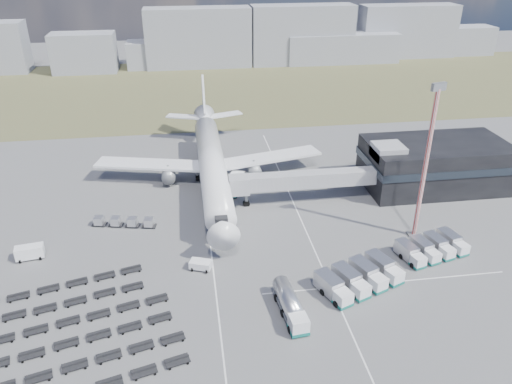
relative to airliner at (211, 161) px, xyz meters
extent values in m
plane|color=#565659|center=(0.00, -32.38, -5.29)|extent=(420.00, 420.00, 0.00)
cube|color=brown|center=(0.00, 77.62, -5.29)|extent=(420.00, 90.00, 0.01)
cube|color=silver|center=(-2.00, -27.38, -5.29)|extent=(0.25, 110.00, 0.01)
cube|color=silver|center=(16.00, -27.38, -5.29)|extent=(0.25, 110.00, 0.01)
cube|color=silver|center=(25.00, -40.38, -5.29)|extent=(40.00, 0.25, 0.01)
cube|color=black|center=(48.00, -8.38, -0.29)|extent=(30.00, 16.00, 10.00)
cube|color=#262D38|center=(48.00, -8.38, 0.91)|extent=(30.40, 16.40, 1.60)
cube|color=#939399|center=(36.00, -10.38, 4.21)|extent=(6.00, 6.00, 3.00)
cube|color=#939399|center=(18.10, -11.88, -0.19)|extent=(29.80, 3.00, 3.00)
cube|color=#939399|center=(4.70, -12.38, -0.19)|extent=(4.00, 3.60, 3.40)
cylinder|color=slate|center=(6.20, -11.88, -2.74)|extent=(0.70, 0.70, 5.10)
cylinder|color=black|center=(6.20, -11.88, -4.84)|extent=(1.40, 0.90, 1.40)
cylinder|color=white|center=(0.00, -2.38, 0.01)|extent=(5.60, 48.00, 5.60)
cone|color=white|center=(0.00, -28.88, 0.01)|extent=(5.60, 5.00, 5.60)
cone|color=white|center=(0.00, 25.62, 0.81)|extent=(5.60, 8.00, 5.60)
cube|color=black|center=(0.00, -26.88, 0.81)|extent=(2.20, 2.00, 0.80)
cube|color=white|center=(-13.00, 2.62, -1.19)|extent=(25.59, 11.38, 0.50)
cube|color=white|center=(13.00, 2.62, -1.19)|extent=(25.59, 11.38, 0.50)
cylinder|color=slate|center=(-9.50, 0.62, -2.89)|extent=(3.00, 5.00, 3.00)
cylinder|color=slate|center=(9.50, 0.62, -2.89)|extent=(3.00, 5.00, 3.00)
cube|color=white|center=(-5.50, 27.62, 1.21)|extent=(9.49, 5.63, 0.35)
cube|color=white|center=(5.50, 27.62, 1.21)|extent=(9.49, 5.63, 0.35)
cube|color=white|center=(0.00, 28.62, 6.51)|extent=(0.50, 9.06, 11.45)
cylinder|color=slate|center=(0.00, -23.38, -4.04)|extent=(0.50, 0.50, 2.50)
cylinder|color=slate|center=(-3.20, 1.62, -4.04)|extent=(0.60, 0.60, 2.50)
cylinder|color=slate|center=(3.20, 1.62, -4.04)|extent=(0.60, 0.60, 2.50)
cylinder|color=black|center=(0.00, -23.38, -4.79)|extent=(0.50, 1.20, 1.20)
cube|color=gray|center=(-43.76, 110.01, 2.34)|extent=(24.91, 12.00, 15.27)
cube|color=gray|center=(-16.88, 113.88, 0.07)|extent=(20.92, 12.00, 10.72)
cube|color=gray|center=(2.17, 112.76, 6.54)|extent=(43.16, 12.00, 23.67)
cube|color=gray|center=(45.95, 112.69, 6.70)|extent=(43.22, 12.00, 23.99)
cube|color=gray|center=(63.64, 111.88, 0.79)|extent=(48.50, 12.00, 12.16)
cube|color=gray|center=(95.67, 119.17, 5.95)|extent=(42.97, 12.00, 22.49)
cube|color=gray|center=(126.68, 120.68, 0.95)|extent=(21.54, 12.00, 12.48)
cube|color=white|center=(8.71, -49.35, -3.79)|extent=(2.73, 2.73, 2.39)
cube|color=#12655C|center=(8.71, -49.35, -4.72)|extent=(2.84, 2.84, 0.52)
cylinder|color=silver|center=(8.22, -44.28, -3.32)|extent=(3.35, 8.01, 2.60)
cube|color=slate|center=(8.22, -44.28, -4.51)|extent=(3.24, 8.00, 0.36)
cylinder|color=black|center=(8.37, -45.84, -4.77)|extent=(2.80, 1.40, 1.14)
cube|color=white|center=(-4.00, -32.48, -4.51)|extent=(3.99, 3.08, 1.56)
cube|color=white|center=(-32.62, -25.28, -4.08)|extent=(4.85, 2.77, 2.42)
cube|color=white|center=(4.43, -5.16, -3.48)|extent=(5.18, 7.33, 3.18)
cube|color=#12655C|center=(4.43, -5.16, -4.78)|extent=(5.33, 7.48, 0.51)
cube|color=white|center=(16.51, -44.65, -3.97)|extent=(3.00, 2.95, 2.23)
cube|color=#12655C|center=(16.51, -44.65, -4.84)|extent=(3.14, 3.08, 0.46)
cube|color=silver|center=(15.16, -41.37, -3.57)|extent=(4.02, 5.24, 2.64)
cube|color=white|center=(19.70, -43.34, -3.97)|extent=(3.00, 2.95, 2.23)
cube|color=#12655C|center=(19.70, -43.34, -4.84)|extent=(3.14, 3.08, 0.46)
cube|color=silver|center=(18.35, -40.06, -3.57)|extent=(4.02, 5.24, 2.64)
cube|color=white|center=(22.89, -42.03, -3.97)|extent=(3.00, 2.95, 2.23)
cube|color=#12655C|center=(22.89, -42.03, -4.84)|extent=(3.14, 3.08, 0.46)
cube|color=silver|center=(21.54, -38.75, -3.57)|extent=(4.02, 5.24, 2.64)
cube|color=white|center=(26.08, -40.72, -3.97)|extent=(3.00, 2.95, 2.23)
cube|color=#12655C|center=(26.08, -40.72, -4.84)|extent=(3.14, 3.08, 0.46)
cube|color=silver|center=(24.73, -37.44, -3.57)|extent=(4.02, 5.24, 2.64)
cube|color=white|center=(31.71, -37.10, -4.12)|extent=(2.50, 2.44, 1.98)
cube|color=#12655C|center=(31.71, -37.10, -4.89)|extent=(2.61, 2.55, 0.40)
cube|color=silver|center=(30.91, -34.06, -3.76)|extent=(3.14, 4.55, 2.34)
cube|color=white|center=(34.67, -36.32, -4.12)|extent=(2.50, 2.44, 1.98)
cube|color=#12655C|center=(34.67, -36.32, -4.89)|extent=(2.61, 2.55, 0.40)
cube|color=silver|center=(33.86, -33.28, -3.76)|extent=(3.14, 4.55, 2.34)
cube|color=white|center=(37.62, -35.54, -4.12)|extent=(2.50, 2.44, 1.98)
cube|color=#12655C|center=(37.62, -35.54, -4.89)|extent=(2.61, 2.55, 0.40)
cube|color=silver|center=(36.82, -32.50, -3.76)|extent=(3.14, 4.55, 2.34)
cube|color=white|center=(40.57, -34.76, -4.12)|extent=(2.50, 2.44, 1.98)
cube|color=#12655C|center=(40.57, -34.76, -4.89)|extent=(2.61, 2.55, 0.40)
cube|color=silver|center=(39.77, -31.72, -3.76)|extent=(3.14, 4.55, 2.34)
cube|color=black|center=(-22.47, -15.69, -4.99)|extent=(2.88, 2.11, 0.18)
cube|color=silver|center=(-22.47, -15.69, -4.14)|extent=(1.90, 1.90, 1.50)
cube|color=black|center=(-19.33, -16.36, -4.99)|extent=(2.88, 2.11, 0.18)
cube|color=silver|center=(-19.33, -16.36, -4.14)|extent=(1.90, 1.90, 1.50)
cube|color=black|center=(-16.19, -17.03, -4.99)|extent=(2.88, 2.11, 0.18)
cube|color=silver|center=(-16.19, -17.03, -4.14)|extent=(1.90, 1.90, 1.50)
cube|color=black|center=(-13.06, -17.70, -4.99)|extent=(2.88, 2.11, 0.18)
cube|color=silver|center=(-13.06, -17.70, -4.14)|extent=(1.90, 1.90, 1.50)
cube|color=black|center=(-23.57, -52.28, -4.91)|extent=(33.36, 10.60, 0.77)
cube|color=black|center=(-24.76, -47.96, -4.91)|extent=(33.36, 10.60, 0.77)
cube|color=black|center=(-25.94, -43.64, -4.91)|extent=(33.36, 10.60, 0.77)
cube|color=black|center=(-27.13, -39.32, -4.91)|extent=(29.24, 9.47, 0.77)
cube|color=black|center=(-28.32, -34.99, -4.91)|extent=(29.24, 9.47, 0.77)
cylinder|color=#AC1F1B|center=(35.33, -27.54, 8.44)|extent=(0.77, 0.77, 27.46)
cube|color=slate|center=(35.33, -27.54, 22.49)|extent=(2.72, 1.34, 1.32)
cube|color=#565659|center=(35.33, -27.54, -5.13)|extent=(2.20, 2.20, 0.33)
camera|label=1|loc=(-4.65, -100.70, 43.74)|focal=35.00mm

